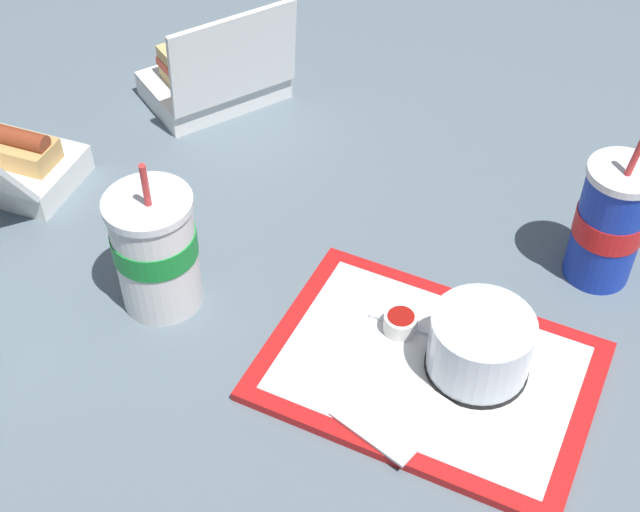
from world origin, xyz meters
TOP-DOWN VIEW (x-y plane):
  - ground_plane at (0.00, 0.00)m, footprint 3.20×3.20m
  - food_tray at (0.21, -0.10)m, footprint 0.38×0.28m
  - cake_container at (0.26, -0.08)m, footprint 0.12×0.12m
  - ketchup_cup at (0.16, -0.06)m, footprint 0.04×0.04m
  - napkin_stack at (0.19, -0.18)m, footprint 0.13×0.13m
  - plastic_fork at (0.18, -0.05)m, footprint 0.11×0.01m
  - clamshell_hotdog_back at (-0.44, -0.01)m, footprint 0.19×0.20m
  - clamshell_sandwich_front at (-0.27, 0.29)m, footprint 0.25×0.26m
  - soda_cup_front at (-0.13, -0.12)m, footprint 0.10×0.10m
  - soda_cup_center at (0.35, 0.14)m, footprint 0.09×0.09m

SIDE VIEW (x-z plane):
  - ground_plane at x=0.00m, z-range 0.00..0.00m
  - food_tray at x=0.21m, z-range 0.00..0.01m
  - napkin_stack at x=0.19m, z-range 0.01..0.02m
  - plastic_fork at x=0.18m, z-range 0.01..0.02m
  - ketchup_cup at x=0.16m, z-range 0.01..0.04m
  - clamshell_hotdog_back at x=-0.44m, z-range -0.04..0.12m
  - clamshell_sandwich_front at x=-0.27m, z-range -0.05..0.13m
  - cake_container at x=0.26m, z-range 0.01..0.09m
  - soda_cup_front at x=-0.13m, z-range -0.03..0.19m
  - soda_cup_center at x=0.35m, z-range -0.03..0.20m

